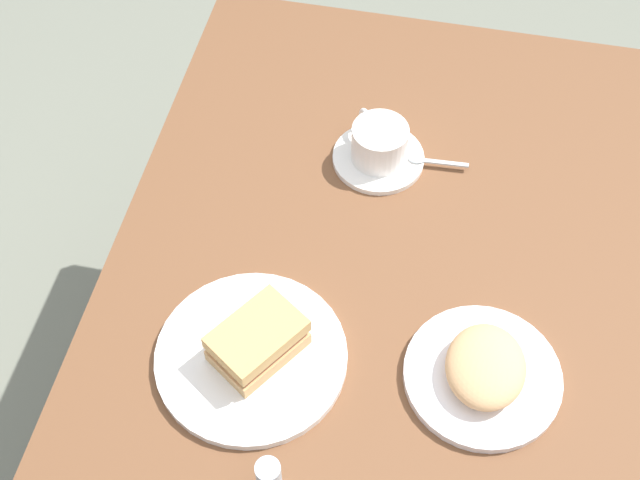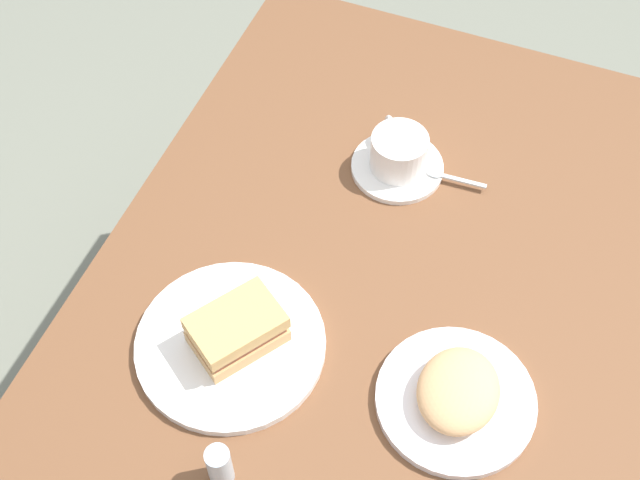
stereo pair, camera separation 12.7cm
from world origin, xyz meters
TOP-DOWN VIEW (x-y plane):
  - ground_plane at (0.00, 0.00)m, footprint 6.00×6.00m
  - dining_table at (0.00, 0.00)m, footprint 1.21×0.90m
  - sandwich_plate at (0.15, -0.19)m, footprint 0.27×0.27m
  - sandwich_front at (0.14, -0.18)m, footprint 0.15×0.14m
  - coffee_saucer at (-0.24, -0.08)m, footprint 0.15×0.15m
  - coffee_cup at (-0.25, -0.08)m, footprint 0.11×0.09m
  - spoon at (-0.25, 0.00)m, footprint 0.02×0.10m
  - side_plate at (0.12, 0.12)m, footprint 0.22×0.22m
  - side_food_pile at (0.12, 0.12)m, footprint 0.13×0.11m
  - salt_shaker at (0.33, -0.12)m, footprint 0.03×0.03m

SIDE VIEW (x-z plane):
  - ground_plane at x=0.00m, z-range 0.00..0.00m
  - dining_table at x=0.00m, z-range 0.28..0.98m
  - coffee_saucer at x=-0.24m, z-range 0.70..0.71m
  - sandwich_plate at x=0.15m, z-range 0.70..0.72m
  - side_plate at x=0.12m, z-range 0.70..0.72m
  - spoon at x=-0.25m, z-range 0.71..0.72m
  - side_food_pile at x=0.12m, z-range 0.72..0.76m
  - salt_shaker at x=0.33m, z-range 0.70..0.78m
  - coffee_cup at x=-0.25m, z-range 0.71..0.78m
  - sandwich_front at x=0.14m, z-range 0.72..0.77m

